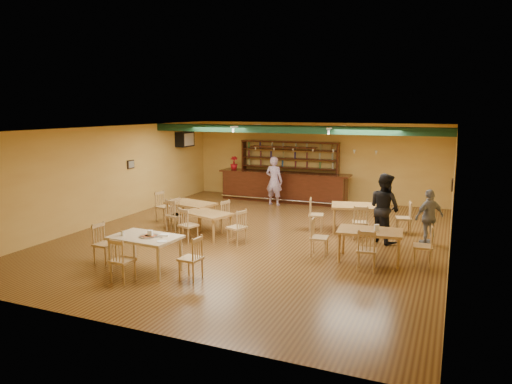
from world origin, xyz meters
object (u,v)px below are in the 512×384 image
at_px(dining_table_a, 191,214).
at_px(dining_table_b, 359,218).
at_px(near_table, 146,254).
at_px(patron_right_a, 384,208).
at_px(patron_bar, 274,181).
at_px(bar_counter, 284,187).
at_px(dining_table_d, 369,245).
at_px(dining_table_c, 207,225).

xyz_separation_m(dining_table_a, dining_table_b, (4.86, 1.28, 0.03)).
relative_size(near_table, patron_right_a, 0.79).
xyz_separation_m(near_table, patron_bar, (0.03, 7.90, 0.51)).
bearing_deg(patron_bar, patron_right_a, 148.21).
xyz_separation_m(bar_counter, patron_right_a, (4.37, -4.32, 0.36)).
bearing_deg(near_table, bar_counter, 92.97).
relative_size(bar_counter, dining_table_a, 3.52).
xyz_separation_m(dining_table_a, patron_right_a, (5.66, 0.48, 0.57)).
distance_m(dining_table_d, patron_right_a, 1.86).
bearing_deg(dining_table_a, patron_bar, 85.40).
distance_m(bar_counter, dining_table_b, 5.02).
distance_m(near_table, patron_bar, 7.92).
xyz_separation_m(dining_table_c, patron_right_a, (4.62, 1.39, 0.58)).
bearing_deg(dining_table_c, bar_counter, 104.95).
bearing_deg(bar_counter, patron_bar, -95.53).
bearing_deg(dining_table_a, dining_table_d, -0.77).
relative_size(dining_table_a, patron_bar, 0.80).
relative_size(dining_table_c, dining_table_d, 0.94).
distance_m(dining_table_a, dining_table_c, 1.38).
bearing_deg(near_table, dining_table_b, 58.45).
height_order(dining_table_a, dining_table_d, dining_table_d).
xyz_separation_m(dining_table_c, near_table, (0.13, -3.02, 0.05)).
xyz_separation_m(bar_counter, dining_table_b, (3.57, -3.52, -0.17)).
bearing_deg(bar_counter, dining_table_a, -105.00).
bearing_deg(dining_table_c, patron_bar, 105.47).
relative_size(patron_bar, patron_right_a, 0.97).
xyz_separation_m(dining_table_b, dining_table_c, (-3.82, -2.19, -0.05)).
relative_size(dining_table_b, patron_right_a, 0.85).
xyz_separation_m(dining_table_a, dining_table_c, (1.04, -0.92, -0.01)).
xyz_separation_m(dining_table_d, patron_right_a, (0.07, 1.77, 0.56)).
height_order(dining_table_b, patron_right_a, patron_right_a).
bearing_deg(near_table, dining_table_c, 96.24).
distance_m(dining_table_a, patron_bar, 4.18).
bearing_deg(bar_counter, dining_table_b, -44.58).
xyz_separation_m(dining_table_a, near_table, (1.17, -3.93, 0.03)).
bearing_deg(dining_table_d, near_table, -153.85).
bearing_deg(patron_bar, dining_table_d, 136.09).
relative_size(dining_table_b, dining_table_d, 1.08).
xyz_separation_m(dining_table_a, dining_table_d, (5.58, -1.29, 0.01)).
bearing_deg(dining_table_d, dining_table_c, 170.47).
height_order(dining_table_a, near_table, near_table).
height_order(dining_table_d, patron_bar, patron_bar).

